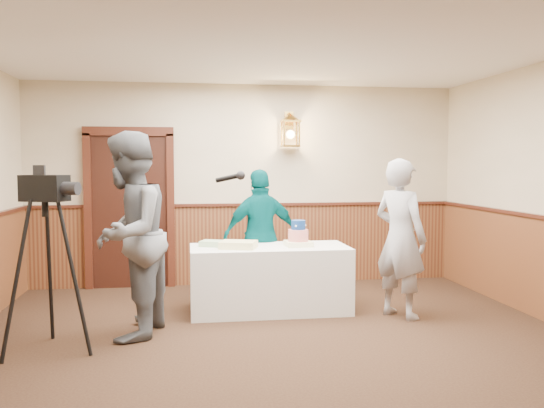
{
  "coord_description": "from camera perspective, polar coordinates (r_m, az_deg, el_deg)",
  "views": [
    {
      "loc": [
        -0.83,
        -4.57,
        1.69
      ],
      "look_at": [
        0.1,
        1.7,
        1.25
      ],
      "focal_mm": 38.0,
      "sensor_mm": 36.0,
      "label": 1
    }
  ],
  "objects": [
    {
      "name": "baker",
      "position": [
        6.49,
        12.59,
        -3.33
      ],
      "size": [
        0.7,
        0.76,
        1.75
      ],
      "primitive_type": "imported",
      "rotation": [
        0.0,
        0.0,
        2.14
      ],
      "color": "#99999E",
      "rests_on": "ground"
    },
    {
      "name": "assistant_p",
      "position": [
        7.07,
        -1.07,
        -3.13
      ],
      "size": [
        1.01,
        0.57,
        1.63
      ],
      "primitive_type": "imported",
      "rotation": [
        0.0,
        0.0,
        3.33
      ],
      "color": "#01484B",
      "rests_on": "ground"
    },
    {
      "name": "sheet_cake_yellow",
      "position": [
        6.46,
        -3.35,
        -4.04
      ],
      "size": [
        0.46,
        0.4,
        0.08
      ],
      "primitive_type": "cube",
      "rotation": [
        0.0,
        0.0,
        -0.32
      ],
      "color": "#FFFA98",
      "rests_on": "display_table"
    },
    {
      "name": "tv_camera_rig",
      "position": [
        5.54,
        -21.39,
        -6.43
      ],
      "size": [
        0.62,
        0.58,
        1.6
      ],
      "rotation": [
        0.0,
        0.0,
        -0.38
      ],
      "color": "black",
      "rests_on": "ground"
    },
    {
      "name": "display_table",
      "position": [
        6.67,
        -0.25,
        -7.4
      ],
      "size": [
        1.8,
        0.8,
        0.75
      ],
      "primitive_type": "cube",
      "color": "silver",
      "rests_on": "ground"
    },
    {
      "name": "tiered_cake",
      "position": [
        6.61,
        2.62,
        -3.18
      ],
      "size": [
        0.3,
        0.3,
        0.3
      ],
      "rotation": [
        0.0,
        0.0,
        0.06
      ],
      "color": "#FFFAC3",
      "rests_on": "display_table"
    },
    {
      "name": "interviewer",
      "position": [
        5.74,
        -14.02,
        -3.0
      ],
      "size": [
        1.58,
        1.13,
        2.01
      ],
      "rotation": [
        0.0,
        0.0,
        -1.81
      ],
      "color": "#5A5E64",
      "rests_on": "ground"
    },
    {
      "name": "sheet_cake_green",
      "position": [
        6.64,
        -5.86,
        -3.91
      ],
      "size": [
        0.33,
        0.3,
        0.06
      ],
      "primitive_type": "cube",
      "rotation": [
        0.0,
        0.0,
        -0.38
      ],
      "color": "#9BC48A",
      "rests_on": "display_table"
    },
    {
      "name": "ground",
      "position": [
        4.94,
        1.8,
        -16.04
      ],
      "size": [
        7.0,
        7.0,
        0.0
      ],
      "primitive_type": "plane",
      "color": "black",
      "rests_on": "ground"
    },
    {
      "name": "room_shell",
      "position": [
        5.08,
        0.33,
        2.06
      ],
      "size": [
        6.02,
        7.02,
        2.81
      ],
      "color": "#B9AA8B",
      "rests_on": "ground"
    }
  ]
}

